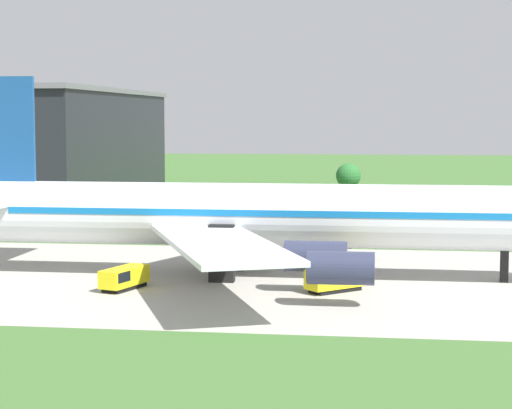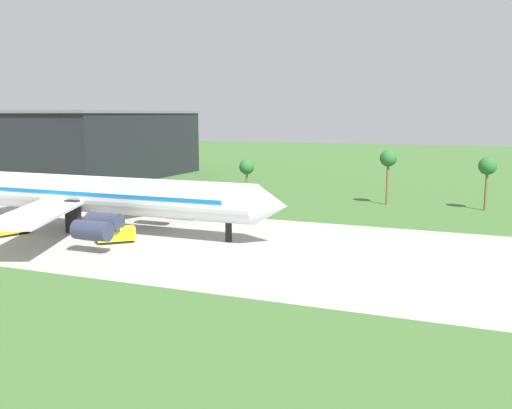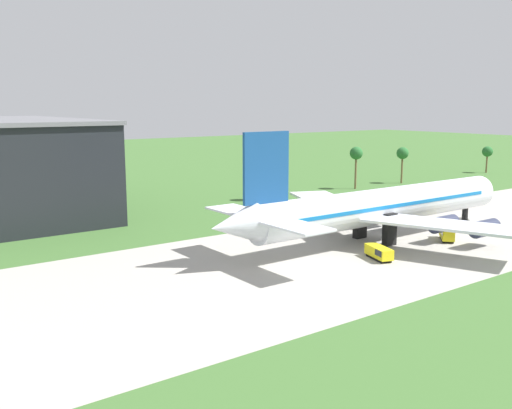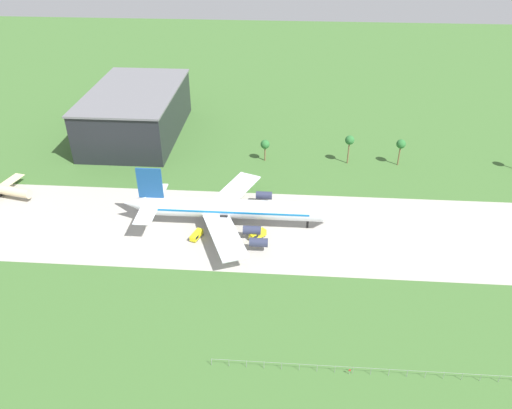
{
  "view_description": "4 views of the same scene",
  "coord_description": "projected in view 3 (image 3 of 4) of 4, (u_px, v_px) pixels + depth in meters",
  "views": [
    {
      "loc": [
        -29.01,
        -86.99,
        15.6
      ],
      "look_at": [
        -41.03,
        1.84,
        7.1
      ],
      "focal_mm": 65.0,
      "sensor_mm": 36.0,
      "label": 1
    },
    {
      "loc": [
        18.36,
        -75.7,
        19.42
      ],
      "look_at": [
        -12.83,
        1.84,
        6.1
      ],
      "focal_mm": 40.0,
      "sensor_mm": 36.0,
      "label": 2
    },
    {
      "loc": [
        -117.23,
        -63.63,
        23.49
      ],
      "look_at": [
        -69.22,
        1.84,
        9.18
      ],
      "focal_mm": 40.0,
      "sensor_mm": 36.0,
      "label": 3
    },
    {
      "loc": [
        -24.29,
        -130.88,
        92.38
      ],
      "look_at": [
        -34.18,
        5.0,
        6.0
      ],
      "focal_mm": 35.0,
      "sensor_mm": 36.0,
      "label": 4
    }
  ],
  "objects": [
    {
      "name": "palm_tree_row",
      "position": [
        387.0,
        157.0,
        166.48
      ],
      "size": [
        101.09,
        3.6,
        11.86
      ],
      "color": "brown",
      "rests_on": "ground_plane"
    },
    {
      "name": "baggage_tug",
      "position": [
        380.0,
        253.0,
        87.09
      ],
      "size": [
        3.6,
        5.84,
        1.99
      ],
      "color": "black",
      "rests_on": "ground_plane"
    },
    {
      "name": "fuel_truck",
      "position": [
        447.0,
        233.0,
        99.24
      ],
      "size": [
        5.46,
        5.24,
        2.44
      ],
      "color": "black",
      "rests_on": "ground_plane"
    },
    {
      "name": "jet_airliner",
      "position": [
        381.0,
        206.0,
        98.67
      ],
      "size": [
        68.99,
        52.15,
        19.63
      ],
      "color": "silver",
      "rests_on": "ground_plane"
    }
  ]
}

